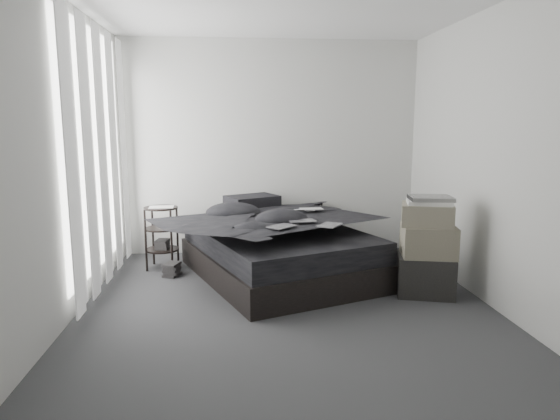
{
  "coord_description": "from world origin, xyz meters",
  "views": [
    {
      "loc": [
        -0.43,
        -4.06,
        1.6
      ],
      "look_at": [
        0.0,
        0.8,
        0.75
      ],
      "focal_mm": 32.0,
      "sensor_mm": 36.0,
      "label": 1
    }
  ],
  "objects": [
    {
      "name": "floor",
      "position": [
        0.0,
        0.0,
        0.0
      ],
      "size": [
        3.6,
        4.2,
        0.01
      ],
      "primitive_type": "cube",
      "color": "#343537",
      "rests_on": "ground"
    },
    {
      "name": "wall_back",
      "position": [
        0.0,
        2.1,
        1.3
      ],
      "size": [
        3.6,
        0.01,
        2.6
      ],
      "primitive_type": "cube",
      "color": "beige",
      "rests_on": "ground"
    },
    {
      "name": "wall_front",
      "position": [
        0.0,
        -2.1,
        1.3
      ],
      "size": [
        3.6,
        0.01,
        2.6
      ],
      "primitive_type": "cube",
      "color": "beige",
      "rests_on": "ground"
    },
    {
      "name": "wall_left",
      "position": [
        -1.8,
        0.0,
        1.3
      ],
      "size": [
        0.01,
        4.2,
        2.6
      ],
      "primitive_type": "cube",
      "color": "beige",
      "rests_on": "ground"
    },
    {
      "name": "wall_right",
      "position": [
        1.8,
        0.0,
        1.3
      ],
      "size": [
        0.01,
        4.2,
        2.6
      ],
      "primitive_type": "cube",
      "color": "beige",
      "rests_on": "ground"
    },
    {
      "name": "window_left",
      "position": [
        -1.78,
        0.9,
        1.35
      ],
      "size": [
        0.02,
        2.0,
        2.3
      ],
      "primitive_type": "cube",
      "color": "white",
      "rests_on": "wall_left"
    },
    {
      "name": "curtain_left",
      "position": [
        -1.73,
        0.9,
        1.28
      ],
      "size": [
        0.06,
        2.12,
        2.48
      ],
      "primitive_type": "cube",
      "color": "white",
      "rests_on": "wall_left"
    },
    {
      "name": "bed",
      "position": [
        0.02,
        1.02,
        0.14
      ],
      "size": [
        2.18,
        2.46,
        0.28
      ],
      "primitive_type": "cube",
      "rotation": [
        0.0,
        0.0,
        0.37
      ],
      "color": "black",
      "rests_on": "floor"
    },
    {
      "name": "mattress",
      "position": [
        0.02,
        1.02,
        0.39
      ],
      "size": [
        2.1,
        2.38,
        0.22
      ],
      "primitive_type": "cube",
      "rotation": [
        0.0,
        0.0,
        0.37
      ],
      "color": "black",
      "rests_on": "bed"
    },
    {
      "name": "duvet",
      "position": [
        0.03,
        0.97,
        0.61
      ],
      "size": [
        2.03,
        2.17,
        0.24
      ],
      "primitive_type": "imported",
      "rotation": [
        0.0,
        0.0,
        0.37
      ],
      "color": "black",
      "rests_on": "mattress"
    },
    {
      "name": "pillow_lower",
      "position": [
        -0.32,
        1.74,
        0.56
      ],
      "size": [
        0.72,
        0.61,
        0.14
      ],
      "primitive_type": "cube",
      "rotation": [
        0.0,
        0.0,
        0.37
      ],
      "color": "black",
      "rests_on": "mattress"
    },
    {
      "name": "pillow_upper",
      "position": [
        -0.25,
        1.75,
        0.7
      ],
      "size": [
        0.69,
        0.61,
        0.13
      ],
      "primitive_type": "cube",
      "rotation": [
        0.0,
        0.0,
        0.48
      ],
      "color": "black",
      "rests_on": "pillow_lower"
    },
    {
      "name": "laptop",
      "position": [
        0.35,
        1.2,
        0.74
      ],
      "size": [
        0.34,
        0.23,
        0.03
      ],
      "primitive_type": "imported",
      "rotation": [
        0.0,
        0.0,
        0.06
      ],
      "color": "silver",
      "rests_on": "duvet"
    },
    {
      "name": "comic_a",
      "position": [
        -0.02,
        0.42,
        0.74
      ],
      "size": [
        0.3,
        0.3,
        0.01
      ],
      "primitive_type": "cube",
      "rotation": [
        0.0,
        0.0,
        0.76
      ],
      "color": "black",
      "rests_on": "duvet"
    },
    {
      "name": "comic_b",
      "position": [
        0.21,
        0.67,
        0.74
      ],
      "size": [
        0.28,
        0.21,
        0.01
      ],
      "primitive_type": "cube",
      "rotation": [
        0.0,
        0.0,
        0.16
      ],
      "color": "black",
      "rests_on": "duvet"
    },
    {
      "name": "comic_c",
      "position": [
        0.43,
        0.44,
        0.75
      ],
      "size": [
        0.28,
        0.31,
        0.01
      ],
      "primitive_type": "cube",
      "rotation": [
        0.0,
        0.0,
        0.98
      ],
      "color": "black",
      "rests_on": "duvet"
    },
    {
      "name": "side_stand",
      "position": [
        -1.26,
        1.45,
        0.34
      ],
      "size": [
        0.41,
        0.41,
        0.68
      ],
      "primitive_type": "cylinder",
      "rotation": [
        0.0,
        0.0,
        -0.11
      ],
      "color": "black",
      "rests_on": "floor"
    },
    {
      "name": "papers",
      "position": [
        -1.25,
        1.44,
        0.69
      ],
      "size": [
        0.27,
        0.21,
        0.01
      ],
      "primitive_type": "cube",
      "rotation": [
        0.0,
        0.0,
        0.06
      ],
      "color": "white",
      "rests_on": "side_stand"
    },
    {
      "name": "floor_books",
      "position": [
        -1.13,
        1.13,
        0.07
      ],
      "size": [
        0.18,
        0.23,
        0.14
      ],
      "primitive_type": "cube",
      "rotation": [
        0.0,
        0.0,
        -0.25
      ],
      "color": "black",
      "rests_on": "floor"
    },
    {
      "name": "box_lower",
      "position": [
        1.33,
        0.32,
        0.19
      ],
      "size": [
        0.6,
        0.52,
        0.38
      ],
      "primitive_type": "cube",
      "rotation": [
        0.0,
        0.0,
        -0.27
      ],
      "color": "black",
      "rests_on": "floor"
    },
    {
      "name": "box_mid",
      "position": [
        1.34,
        0.31,
        0.52
      ],
      "size": [
        0.54,
        0.46,
        0.29
      ],
      "primitive_type": "cube",
      "rotation": [
        0.0,
        0.0,
        -0.2
      ],
      "color": "#6D6756",
      "rests_on": "box_lower"
    },
    {
      "name": "box_upper",
      "position": [
        1.32,
        0.33,
        0.77
      ],
      "size": [
        0.55,
        0.49,
        0.2
      ],
      "primitive_type": "cube",
      "rotation": [
        0.0,
        0.0,
        -0.32
      ],
      "color": "#6D6756",
      "rests_on": "box_mid"
    },
    {
      "name": "art_book_white",
      "position": [
        1.33,
        0.32,
        0.89
      ],
      "size": [
        0.46,
        0.4,
        0.04
      ],
      "primitive_type": "cube",
      "rotation": [
        0.0,
        0.0,
        -0.27
      ],
      "color": "silver",
      "rests_on": "box_upper"
    },
    {
      "name": "art_book_snake",
      "position": [
        1.34,
        0.31,
        0.92
      ],
      "size": [
        0.42,
        0.36,
        0.04
      ],
      "primitive_type": "cube",
      "rotation": [
        0.0,
        0.0,
        -0.16
      ],
      "color": "silver",
      "rests_on": "art_book_white"
    }
  ]
}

